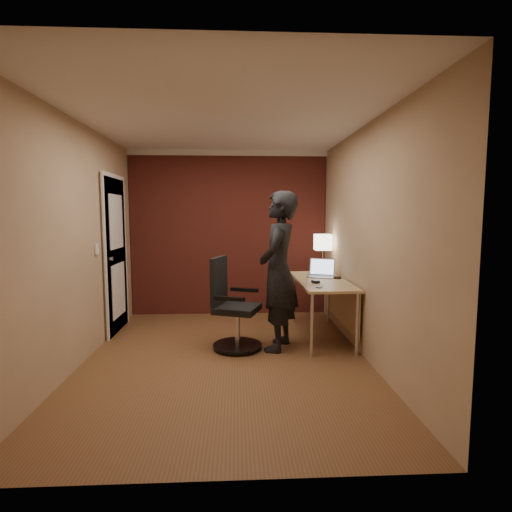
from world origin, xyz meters
name	(u,v)px	position (x,y,z in m)	size (l,w,h in m)	color
room	(209,227)	(-0.27, 1.54, 1.37)	(4.00, 4.00, 4.00)	brown
desk	(327,290)	(1.25, 0.70, 0.60)	(0.60, 1.50, 0.73)	tan
desk_lamp	(323,243)	(1.33, 1.36, 1.15)	(0.22, 0.22, 0.54)	silver
laptop	(321,272)	(1.23, 0.95, 0.79)	(0.40, 0.36, 0.23)	silver
mouse	(316,282)	(1.06, 0.47, 0.75)	(0.06, 0.10, 0.03)	black
phone	(319,287)	(1.05, 0.19, 0.73)	(0.06, 0.12, 0.01)	black
wallet	(337,278)	(1.41, 0.80, 0.74)	(0.09, 0.11, 0.02)	black
office_chair	(232,310)	(0.06, 0.31, 0.46)	(0.60, 0.65, 1.04)	black
person	(278,271)	(0.59, 0.29, 0.90)	(0.66, 0.43, 1.81)	black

